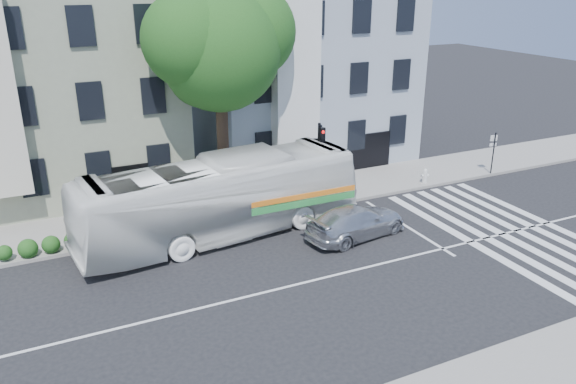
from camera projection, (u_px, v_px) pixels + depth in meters
ground at (303, 283)px, 20.65m from camera, size 120.00×120.00×0.00m
sidewalk_far at (229, 206)px, 27.37m from camera, size 80.00×4.00×0.15m
building_left at (48, 83)px, 28.52m from camera, size 12.00×10.00×11.00m
building_right at (295, 66)px, 34.13m from camera, size 12.00×10.00×11.00m
street_tree at (218, 41)px, 25.23m from camera, size 7.30×5.90×11.10m
bus at (221, 198)px, 23.89m from camera, size 4.40×12.78×3.49m
sedan at (356, 222)px, 24.15m from camera, size 2.71×5.01×1.38m
hedge at (116, 233)px, 23.53m from camera, size 8.25×3.77×0.70m
traffic_signal at (320, 154)px, 26.62m from camera, size 0.43×0.53×4.17m
fire_hydrant at (425, 176)px, 30.17m from camera, size 0.45×0.26×0.79m
far_sign_pole at (493, 147)px, 31.25m from camera, size 0.43×0.19×2.37m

